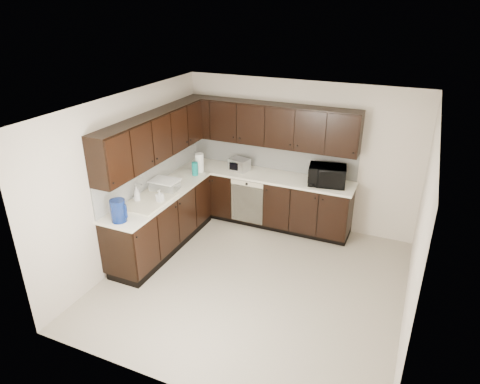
% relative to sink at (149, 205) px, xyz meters
% --- Properties ---
extents(floor, '(4.00, 4.00, 0.00)m').
position_rel_sink_xyz_m(floor, '(1.68, 0.01, -0.88)').
color(floor, '#ADA28F').
rests_on(floor, ground).
extents(ceiling, '(4.00, 4.00, 0.00)m').
position_rel_sink_xyz_m(ceiling, '(1.68, 0.01, 1.62)').
color(ceiling, white).
rests_on(ceiling, wall_back).
extents(wall_back, '(4.00, 0.02, 2.50)m').
position_rel_sink_xyz_m(wall_back, '(1.68, 2.01, 0.37)').
color(wall_back, beige).
rests_on(wall_back, floor).
extents(wall_left, '(0.02, 4.00, 2.50)m').
position_rel_sink_xyz_m(wall_left, '(-0.32, 0.01, 0.37)').
color(wall_left, beige).
rests_on(wall_left, floor).
extents(wall_right, '(0.02, 4.00, 2.50)m').
position_rel_sink_xyz_m(wall_right, '(3.68, 0.01, 0.37)').
color(wall_right, beige).
rests_on(wall_right, floor).
extents(wall_front, '(4.00, 0.02, 2.50)m').
position_rel_sink_xyz_m(wall_front, '(1.68, -1.99, 0.37)').
color(wall_front, beige).
rests_on(wall_front, floor).
extents(lower_cabinets, '(3.00, 2.80, 0.90)m').
position_rel_sink_xyz_m(lower_cabinets, '(0.67, 1.12, -0.47)').
color(lower_cabinets, black).
rests_on(lower_cabinets, floor).
extents(countertop, '(3.03, 2.83, 0.04)m').
position_rel_sink_xyz_m(countertop, '(0.67, 1.12, 0.04)').
color(countertop, white).
rests_on(countertop, lower_cabinets).
extents(backsplash, '(3.00, 2.80, 0.48)m').
position_rel_sink_xyz_m(backsplash, '(0.46, 1.33, 0.30)').
color(backsplash, silver).
rests_on(backsplash, countertop).
extents(upper_cabinets, '(3.00, 2.80, 0.70)m').
position_rel_sink_xyz_m(upper_cabinets, '(0.58, 1.22, 0.89)').
color(upper_cabinets, black).
rests_on(upper_cabinets, wall_back).
extents(dishwasher, '(0.58, 0.04, 0.78)m').
position_rel_sink_xyz_m(dishwasher, '(0.98, 1.42, -0.33)').
color(dishwasher, beige).
rests_on(dishwasher, lower_cabinets).
extents(sink, '(0.54, 0.82, 0.42)m').
position_rel_sink_xyz_m(sink, '(0.00, 0.00, 0.00)').
color(sink, beige).
rests_on(sink, countertop).
extents(microwave, '(0.64, 0.49, 0.32)m').
position_rel_sink_xyz_m(microwave, '(2.25, 1.68, 0.22)').
color(microwave, black).
rests_on(microwave, countertop).
extents(soap_bottle_a, '(0.10, 0.11, 0.20)m').
position_rel_sink_xyz_m(soap_bottle_a, '(0.17, 0.05, 0.16)').
color(soap_bottle_a, gray).
rests_on(soap_bottle_a, countertop).
extents(soap_bottle_b, '(0.10, 0.10, 0.24)m').
position_rel_sink_xyz_m(soap_bottle_b, '(-0.15, -0.05, 0.18)').
color(soap_bottle_b, gray).
rests_on(soap_bottle_b, countertop).
extents(toaster_oven, '(0.38, 0.32, 0.21)m').
position_rel_sink_xyz_m(toaster_oven, '(0.72, 1.70, 0.16)').
color(toaster_oven, silver).
rests_on(toaster_oven, countertop).
extents(storage_bin, '(0.45, 0.36, 0.16)m').
position_rel_sink_xyz_m(storage_bin, '(-0.00, 0.46, 0.14)').
color(storage_bin, white).
rests_on(storage_bin, countertop).
extents(blue_pitcher, '(0.21, 0.21, 0.31)m').
position_rel_sink_xyz_m(blue_pitcher, '(-0.01, -0.66, 0.21)').
color(blue_pitcher, navy).
rests_on(blue_pitcher, countertop).
extents(teal_tumbler, '(0.11, 0.11, 0.23)m').
position_rel_sink_xyz_m(teal_tumbler, '(0.12, 1.19, 0.17)').
color(teal_tumbler, '#0C8684').
rests_on(teal_tumbler, countertop).
extents(paper_towel_roll, '(0.15, 0.15, 0.32)m').
position_rel_sink_xyz_m(paper_towel_roll, '(0.12, 1.36, 0.22)').
color(paper_towel_roll, white).
rests_on(paper_towel_roll, countertop).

